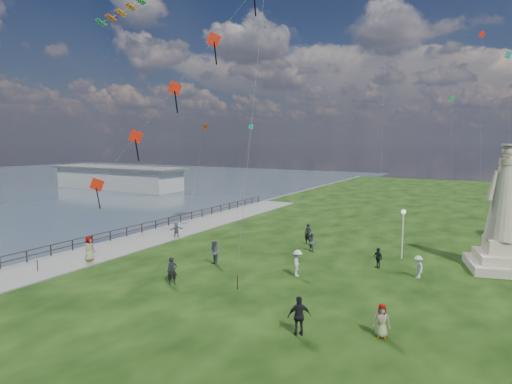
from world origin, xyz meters
The scene contains 17 objects.
waterfront centered at (-15.24, 8.99, -0.06)m, with size 200.00×200.00×1.51m.
pier_pavilion centered at (-52.00, 42.00, 1.84)m, with size 30.00×8.00×4.40m.
statue centered at (14.86, 15.66, 3.39)m, with size 5.36×5.36×8.97m.
lamppost centered at (8.02, 15.33, 2.81)m, with size 0.36×0.36×3.89m.
person_0 centered at (-3.69, 1.77, 0.89)m, with size 0.65×0.42×1.77m, color black.
person_1 centered at (-3.78, 6.60, 0.94)m, with size 0.92×0.57×1.89m, color #595960.
person_2 centered at (2.66, 7.26, 0.91)m, with size 1.17×0.61×1.82m, color silver.
person_3 centered at (6.38, -0.92, 0.96)m, with size 1.12×0.58×1.92m, color black.
person_4 centered at (9.83, 0.80, 0.80)m, with size 0.78×0.48×1.60m, color #595960.
person_5 centered at (-11.99, 12.14, 0.72)m, with size 1.34×0.58×1.45m, color #595960.
person_6 centered at (-0.23, 16.11, 0.92)m, with size 0.67×0.44×1.83m, color black.
person_7 centered at (1.05, 13.91, 0.79)m, with size 0.77×0.48×1.58m, color #595960.
person_8 centered at (9.91, 10.87, 0.77)m, with size 0.99×0.51×1.53m, color silver.
person_9 centered at (6.98, 11.91, 0.74)m, with size 0.87×0.44×1.48m, color black.
person_10 centered at (-12.51, 2.59, 0.96)m, with size 0.94×0.58×1.93m, color #595960.
red_kite_train centered at (-5.84, 4.58, 12.33)m, with size 12.74×9.35×19.97m.
small_kites centered at (3.78, 22.58, 13.41)m, with size 29.75×14.56×28.57m.
Camera 1 is at (14.10, -18.80, 9.22)m, focal length 30.00 mm.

